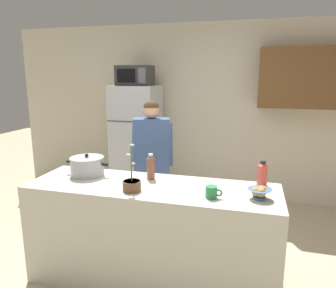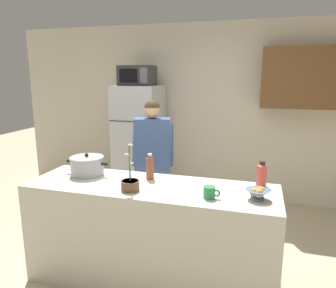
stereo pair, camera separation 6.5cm
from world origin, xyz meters
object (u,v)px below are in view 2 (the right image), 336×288
at_px(refrigerator, 139,143).
at_px(bottle_near_edge, 262,174).
at_px(microwave, 137,76).
at_px(bottle_mid_counter, 150,167).
at_px(coffee_mug, 210,192).
at_px(person_near_pot, 153,153).
at_px(cooking_pot, 87,166).
at_px(bread_bowl, 258,193).
at_px(potted_orchid, 130,184).

distance_m(refrigerator, bottle_near_edge, 2.38).
distance_m(microwave, bottle_mid_counter, 2.01).
bearing_deg(microwave, bottle_near_edge, -42.02).
relative_size(microwave, coffee_mug, 3.66).
distance_m(person_near_pot, bottle_mid_counter, 0.75).
distance_m(cooking_pot, coffee_mug, 1.25).
bearing_deg(coffee_mug, cooking_pot, 167.66).
height_order(person_near_pot, bread_bowl, person_near_pot).
height_order(refrigerator, bottle_mid_counter, refrigerator).
distance_m(bread_bowl, bottle_mid_counter, 0.99).
bearing_deg(refrigerator, bottle_near_edge, -42.41).
relative_size(microwave, potted_orchid, 1.19).
distance_m(refrigerator, person_near_pot, 1.13).
relative_size(cooking_pot, coffee_mug, 3.29).
bearing_deg(potted_orchid, bottle_mid_counter, 80.09).
xyz_separation_m(person_near_pot, coffee_mug, (0.82, -1.02, -0.01)).
xyz_separation_m(coffee_mug, bread_bowl, (0.36, 0.07, 0.00)).
bearing_deg(bottle_near_edge, microwave, 137.98).
height_order(microwave, person_near_pot, microwave).
xyz_separation_m(bottle_near_edge, potted_orchid, (-1.03, -0.41, -0.05)).
xyz_separation_m(cooking_pot, bottle_near_edge, (1.60, 0.13, 0.02)).
relative_size(cooking_pot, potted_orchid, 1.07).
height_order(person_near_pot, bottle_mid_counter, person_near_pot).
distance_m(refrigerator, cooking_pot, 1.74).
bearing_deg(bread_bowl, bottle_mid_counter, 166.01).
bearing_deg(coffee_mug, person_near_pot, 128.72).
distance_m(cooking_pot, potted_orchid, 0.63).
distance_m(refrigerator, coffee_mug, 2.43).
height_order(person_near_pot, cooking_pot, person_near_pot).
relative_size(microwave, bottle_near_edge, 2.18).
bearing_deg(refrigerator, bottle_mid_counter, -65.35).
xyz_separation_m(microwave, bottle_near_edge, (1.75, -1.58, -0.82)).
height_order(coffee_mug, bottle_near_edge, bottle_near_edge).
relative_size(refrigerator, coffee_mug, 13.03).
xyz_separation_m(microwave, bottle_mid_counter, (0.77, -1.67, -0.81)).
xyz_separation_m(coffee_mug, bottle_near_edge, (0.38, 0.40, 0.06)).
bearing_deg(cooking_pot, microwave, 95.14).
height_order(refrigerator, coffee_mug, refrigerator).
height_order(bread_bowl, bottle_near_edge, bottle_near_edge).
distance_m(person_near_pot, bread_bowl, 1.51).
height_order(bread_bowl, bottle_mid_counter, bottle_mid_counter).
xyz_separation_m(refrigerator, bread_bowl, (1.73, -1.93, 0.12)).
bearing_deg(bottle_mid_counter, refrigerator, 114.65).
bearing_deg(person_near_pot, refrigerator, 119.52).
height_order(coffee_mug, bottle_mid_counter, bottle_mid_counter).
relative_size(coffee_mug, bread_bowl, 0.72).
distance_m(person_near_pot, cooking_pot, 0.86).
height_order(cooking_pot, bottle_near_edge, bottle_near_edge).
bearing_deg(refrigerator, person_near_pot, -60.48).
xyz_separation_m(refrigerator, bottle_mid_counter, (0.77, -1.69, 0.18)).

